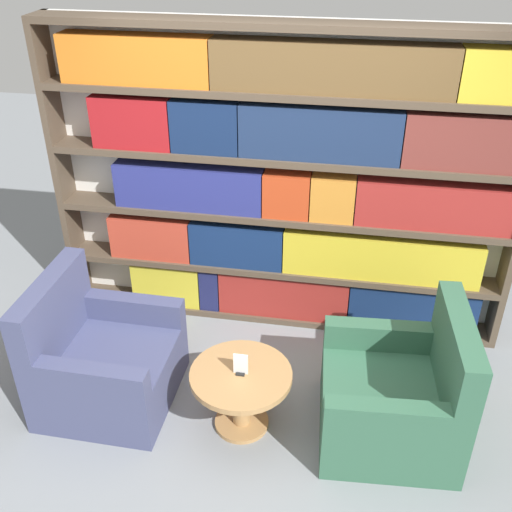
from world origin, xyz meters
TOP-DOWN VIEW (x-y plane):
  - ground_plane at (0.00, 0.00)m, footprint 14.00×14.00m
  - bookshelf at (0.07, 1.37)m, footprint 3.45×0.30m
  - armchair_left at (-1.04, 0.22)m, footprint 0.85×0.87m
  - armchair_right at (0.93, 0.22)m, footprint 0.90×0.91m
  - coffee_table at (-0.06, 0.11)m, footprint 0.65×0.65m
  - table_sign at (-0.06, 0.11)m, footprint 0.09×0.06m

SIDE VIEW (x-z plane):
  - ground_plane at x=0.00m, z-range 0.00..0.00m
  - armchair_left at x=-1.04m, z-range -0.16..0.76m
  - armchair_right at x=0.93m, z-range -0.16..0.76m
  - coffee_table at x=-0.06m, z-range 0.10..0.54m
  - table_sign at x=-0.06m, z-range 0.44..0.58m
  - bookshelf at x=0.07m, z-range -0.01..2.32m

